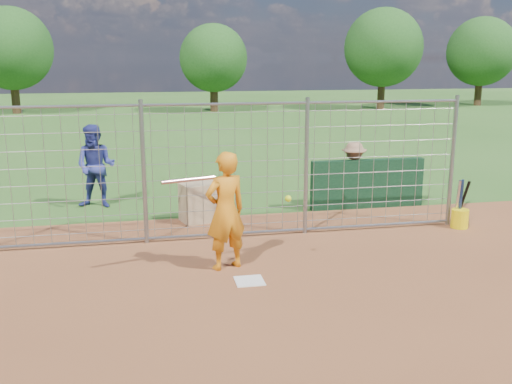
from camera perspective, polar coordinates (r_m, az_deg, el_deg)
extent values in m
plane|color=#2D591E|center=(8.90, -0.90, -8.48)|extent=(100.00, 100.00, 0.00)
plane|color=brown|center=(6.28, 4.29, -18.40)|extent=(18.00, 18.00, 0.00)
cube|color=silver|center=(8.72, -0.66, -8.89)|extent=(0.43, 0.43, 0.02)
cube|color=#11381E|center=(13.00, 11.07, 0.81)|extent=(2.60, 0.20, 1.10)
imported|color=orange|center=(8.98, -3.06, -1.92)|extent=(0.81, 0.67, 1.90)
imported|color=navy|center=(13.24, -15.72, 2.48)|extent=(1.07, 0.93, 1.87)
imported|color=#90694E|center=(12.94, 9.70, 1.70)|extent=(1.06, 0.74, 1.49)
cube|color=tan|center=(11.81, -5.51, -1.01)|extent=(0.93, 0.76, 0.80)
cylinder|color=silver|center=(8.59, -6.75, 1.23)|extent=(0.84, 0.31, 0.06)
sphere|color=#C2DF17|center=(8.96, 3.24, -0.66)|extent=(0.10, 0.10, 0.10)
cylinder|color=yellow|center=(12.02, 19.70, -2.52)|extent=(0.34, 0.34, 0.38)
cylinder|color=silver|center=(11.95, 19.50, -0.81)|extent=(0.10, 0.21, 0.85)
cylinder|color=navy|center=(11.99, 19.79, -0.79)|extent=(0.06, 0.09, 0.85)
cylinder|color=black|center=(12.01, 20.00, -0.78)|extent=(0.12, 0.31, 0.83)
cylinder|color=gray|center=(10.33, -11.16, 1.86)|extent=(0.08, 0.08, 2.60)
cylinder|color=gray|center=(10.75, 5.04, 2.50)|extent=(0.08, 0.08, 2.60)
cylinder|color=gray|center=(11.94, 19.02, 2.90)|extent=(0.08, 0.08, 2.60)
cylinder|color=gray|center=(10.28, -2.98, 8.79)|extent=(9.00, 0.05, 0.05)
cylinder|color=gray|center=(10.74, -2.83, -4.19)|extent=(9.00, 0.05, 0.05)
cube|color=gray|center=(10.45, -2.90, 1.94)|extent=(9.00, 0.02, 2.50)
cylinder|color=#3F2B19|center=(37.95, -22.95, 9.14)|extent=(0.50, 0.50, 2.52)
sphere|color=#26561E|center=(37.90, -23.31, 13.04)|extent=(4.90, 4.90, 4.90)
cylinder|color=#3F2B19|center=(36.48, -4.22, 9.73)|extent=(0.50, 0.50, 2.16)
sphere|color=#26561E|center=(36.42, -4.28, 13.22)|extent=(4.20, 4.20, 4.20)
cylinder|color=#3F2B19|center=(38.91, 12.42, 10.00)|extent=(0.50, 0.50, 2.59)
sphere|color=#26561E|center=(38.86, 12.62, 13.92)|extent=(5.04, 5.04, 5.04)
cylinder|color=#3F2B19|center=(43.99, 21.36, 9.66)|extent=(0.50, 0.50, 2.45)
sphere|color=#26561E|center=(43.94, 21.64, 12.92)|extent=(4.76, 4.76, 4.76)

